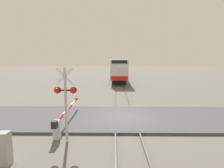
% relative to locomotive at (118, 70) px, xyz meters
% --- Properties ---
extents(ground_plane, '(160.00, 160.00, 0.00)m').
position_rel_locomotive_xyz_m(ground_plane, '(0.00, -22.42, -2.15)').
color(ground_plane, '#605E59').
extents(rail_track_left, '(0.08, 80.00, 0.15)m').
position_rel_locomotive_xyz_m(rail_track_left, '(-0.72, -22.42, -2.07)').
color(rail_track_left, '#59544C').
rests_on(rail_track_left, ground_plane).
extents(rail_track_right, '(0.08, 80.00, 0.15)m').
position_rel_locomotive_xyz_m(rail_track_right, '(0.72, -22.42, -2.07)').
color(rail_track_right, '#59544C').
rests_on(rail_track_right, ground_plane).
extents(road_surface, '(36.00, 5.93, 0.16)m').
position_rel_locomotive_xyz_m(road_surface, '(0.00, -22.42, -2.06)').
color(road_surface, '#47474C').
rests_on(road_surface, ground_plane).
extents(locomotive, '(2.77, 15.85, 4.17)m').
position_rel_locomotive_xyz_m(locomotive, '(0.00, 0.00, 0.00)').
color(locomotive, black).
rests_on(locomotive, ground_plane).
extents(crossing_signal, '(1.18, 0.33, 4.08)m').
position_rel_locomotive_xyz_m(crossing_signal, '(-3.35, -26.28, 0.39)').
color(crossing_signal, '#ADADB2').
rests_on(crossing_signal, ground_plane).
extents(crossing_gate, '(0.36, 6.64, 1.19)m').
position_rel_locomotive_xyz_m(crossing_gate, '(-4.01, -24.93, -1.39)').
color(crossing_gate, silver).
rests_on(crossing_gate, ground_plane).
extents(utility_cabinet, '(0.43, 0.45, 1.46)m').
position_rel_locomotive_xyz_m(utility_cabinet, '(-5.42, -28.51, -1.41)').
color(utility_cabinet, '#999993').
rests_on(utility_cabinet, ground_plane).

